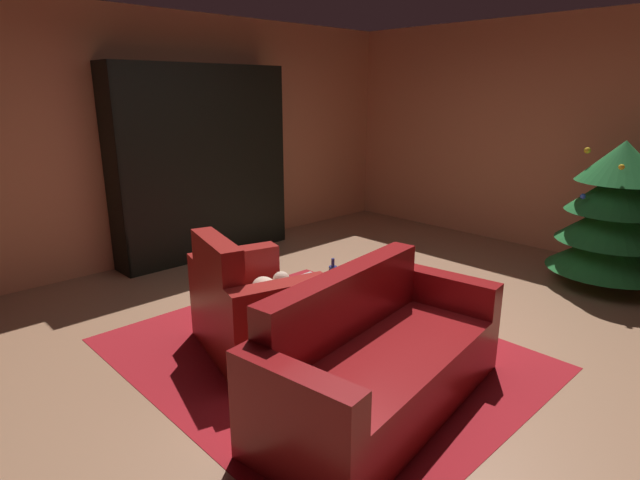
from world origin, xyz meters
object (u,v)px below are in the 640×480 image
armchair_red (252,312)px  coffee_table (316,300)px  bookshelf_unit (213,165)px  bottle_on_table (333,277)px  book_stack_on_table (316,284)px  couch_red (377,363)px  decorated_tree (614,215)px

armchair_red → coffee_table: armchair_red is taller
bookshelf_unit → bottle_on_table: 2.71m
coffee_table → book_stack_on_table: book_stack_on_table is taller
couch_red → bookshelf_unit: bearing=163.0°
armchair_red → coffee_table: size_ratio=1.74×
coffee_table → decorated_tree: (1.03, 2.97, 0.33)m
bookshelf_unit → couch_red: (3.37, -1.03, -0.76)m
bottle_on_table → decorated_tree: decorated_tree is taller
coffee_table → decorated_tree: 3.16m
bookshelf_unit → coffee_table: (2.59, -0.81, -0.66)m
armchair_red → coffee_table: bearing=50.6°
book_stack_on_table → bottle_on_table: size_ratio=1.01×
book_stack_on_table → decorated_tree: decorated_tree is taller
armchair_red → book_stack_on_table: size_ratio=4.88×
couch_red → decorated_tree: bearing=85.4°
bottle_on_table → coffee_table: bearing=-86.2°
bookshelf_unit → coffee_table: bookshelf_unit is taller
bookshelf_unit → decorated_tree: bearing=30.8°
bottle_on_table → couch_red: bearing=-27.3°
coffee_table → armchair_red: bearing=-129.4°
armchair_red → couch_red: bearing=7.4°
bookshelf_unit → bottle_on_table: size_ratio=9.12×
book_stack_on_table → bottle_on_table: (0.02, 0.16, 0.03)m
couch_red → bottle_on_table: bearing=152.7°
bookshelf_unit → armchair_red: size_ratio=1.86×
coffee_table → decorated_tree: decorated_tree is taller
coffee_table → book_stack_on_table: bearing=140.8°
book_stack_on_table → coffee_table: bearing=-39.2°
bookshelf_unit → armchair_red: bearing=-27.1°
couch_red → decorated_tree: 3.24m
book_stack_on_table → decorated_tree: 3.14m
book_stack_on_table → bottle_on_table: bottle_on_table is taller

